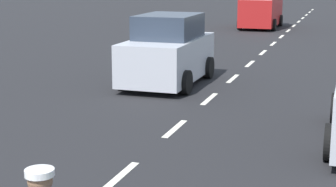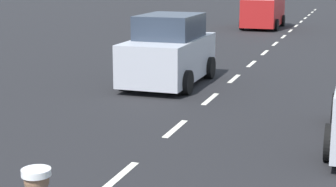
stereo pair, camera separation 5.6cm
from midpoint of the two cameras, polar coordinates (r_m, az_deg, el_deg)
ground_plane at (r=23.84m, az=9.73°, el=4.23°), size 96.00×96.00×0.00m
lane_center_line at (r=27.96m, az=11.07°, el=5.39°), size 0.14×46.40×0.01m
delivery_truck at (r=33.40m, az=9.42°, el=9.34°), size 2.16×4.60×3.54m
car_oncoming_lead at (r=16.68m, az=-0.09°, el=4.27°), size 2.10×4.05×2.07m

